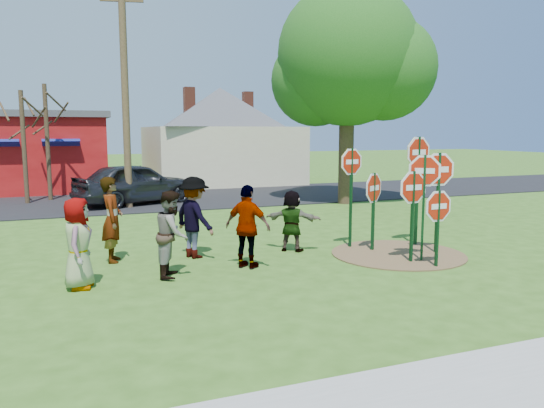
{
  "coord_description": "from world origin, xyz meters",
  "views": [
    {
      "loc": [
        -2.91,
        -11.55,
        2.96
      ],
      "look_at": [
        1.95,
        0.85,
        1.13
      ],
      "focal_mm": 35.0,
      "sensor_mm": 36.0,
      "label": 1
    }
  ],
  "objects_px": {
    "stop_sign_a": "(413,196)",
    "stop_sign_d": "(418,163)",
    "person_a": "(78,243)",
    "suv": "(136,183)",
    "person_b": "(112,220)",
    "stop_sign_b": "(351,172)",
    "utility_pole": "(125,86)",
    "stop_sign_c": "(424,183)",
    "leafy_tree": "(351,63)"
  },
  "relations": [
    {
      "from": "utility_pole",
      "to": "leafy_tree",
      "type": "distance_m",
      "value": 8.89
    },
    {
      "from": "person_a",
      "to": "suv",
      "type": "xyz_separation_m",
      "value": [
        2.49,
        11.47,
        0.01
      ]
    },
    {
      "from": "stop_sign_a",
      "to": "person_b",
      "type": "xyz_separation_m",
      "value": [
        -6.28,
        2.56,
        -0.55
      ]
    },
    {
      "from": "suv",
      "to": "stop_sign_a",
      "type": "bearing_deg",
      "value": -179.77
    },
    {
      "from": "stop_sign_d",
      "to": "person_a",
      "type": "bearing_deg",
      "value": 175.1
    },
    {
      "from": "person_b",
      "to": "utility_pole",
      "type": "xyz_separation_m",
      "value": [
        1.32,
        8.62,
        3.67
      ]
    },
    {
      "from": "stop_sign_d",
      "to": "utility_pole",
      "type": "relative_size",
      "value": 0.34
    },
    {
      "from": "suv",
      "to": "utility_pole",
      "type": "distance_m",
      "value": 3.89
    },
    {
      "from": "stop_sign_d",
      "to": "person_a",
      "type": "distance_m",
      "value": 8.44
    },
    {
      "from": "stop_sign_a",
      "to": "person_b",
      "type": "distance_m",
      "value": 6.81
    },
    {
      "from": "stop_sign_b",
      "to": "leafy_tree",
      "type": "bearing_deg",
      "value": 48.58
    },
    {
      "from": "stop_sign_d",
      "to": "suv",
      "type": "relative_size",
      "value": 0.61
    },
    {
      "from": "suv",
      "to": "person_a",
      "type": "bearing_deg",
      "value": 147.25
    },
    {
      "from": "stop_sign_b",
      "to": "person_a",
      "type": "xyz_separation_m",
      "value": [
        -6.55,
        -1.23,
        -1.07
      ]
    },
    {
      "from": "stop_sign_a",
      "to": "person_a",
      "type": "distance_m",
      "value": 7.12
    },
    {
      "from": "person_b",
      "to": "suv",
      "type": "bearing_deg",
      "value": -1.38
    },
    {
      "from": "person_b",
      "to": "leafy_tree",
      "type": "bearing_deg",
      "value": -47.01
    },
    {
      "from": "stop_sign_a",
      "to": "suv",
      "type": "bearing_deg",
      "value": 105.69
    },
    {
      "from": "stop_sign_b",
      "to": "person_b",
      "type": "xyz_separation_m",
      "value": [
        -5.77,
        0.71,
        -0.97
      ]
    },
    {
      "from": "stop_sign_d",
      "to": "person_a",
      "type": "xyz_separation_m",
      "value": [
        -8.3,
        -0.88,
        -1.29
      ]
    },
    {
      "from": "stop_sign_c",
      "to": "utility_pole",
      "type": "bearing_deg",
      "value": 148.08
    },
    {
      "from": "person_a",
      "to": "person_b",
      "type": "xyz_separation_m",
      "value": [
        0.78,
        1.93,
        0.11
      ]
    },
    {
      "from": "stop_sign_a",
      "to": "utility_pole",
      "type": "relative_size",
      "value": 0.25
    },
    {
      "from": "stop_sign_b",
      "to": "suv",
      "type": "distance_m",
      "value": 11.07
    },
    {
      "from": "stop_sign_b",
      "to": "stop_sign_c",
      "type": "bearing_deg",
      "value": -78.06
    },
    {
      "from": "stop_sign_a",
      "to": "suv",
      "type": "xyz_separation_m",
      "value": [
        -4.58,
        12.09,
        -0.65
      ]
    },
    {
      "from": "person_a",
      "to": "leafy_tree",
      "type": "relative_size",
      "value": 0.2
    },
    {
      "from": "stop_sign_c",
      "to": "stop_sign_d",
      "type": "bearing_deg",
      "value": 90.92
    },
    {
      "from": "person_a",
      "to": "utility_pole",
      "type": "height_order",
      "value": "utility_pole"
    },
    {
      "from": "stop_sign_b",
      "to": "stop_sign_d",
      "type": "bearing_deg",
      "value": -23.46
    },
    {
      "from": "utility_pole",
      "to": "stop_sign_c",
      "type": "bearing_deg",
      "value": -64.75
    },
    {
      "from": "stop_sign_a",
      "to": "person_a",
      "type": "relative_size",
      "value": 1.28
    },
    {
      "from": "stop_sign_d",
      "to": "leafy_tree",
      "type": "relative_size",
      "value": 0.34
    },
    {
      "from": "stop_sign_b",
      "to": "leafy_tree",
      "type": "xyz_separation_m",
      "value": [
        4.19,
        7.48,
        3.73
      ]
    },
    {
      "from": "stop_sign_a",
      "to": "suv",
      "type": "height_order",
      "value": "stop_sign_a"
    },
    {
      "from": "stop_sign_a",
      "to": "person_a",
      "type": "bearing_deg",
      "value": 169.86
    },
    {
      "from": "person_b",
      "to": "utility_pole",
      "type": "bearing_deg",
      "value": 0.02
    },
    {
      "from": "stop_sign_a",
      "to": "leafy_tree",
      "type": "xyz_separation_m",
      "value": [
        3.67,
        9.34,
        4.14
      ]
    },
    {
      "from": "stop_sign_a",
      "to": "stop_sign_d",
      "type": "distance_m",
      "value": 2.04
    },
    {
      "from": "stop_sign_d",
      "to": "person_b",
      "type": "relative_size",
      "value": 1.53
    },
    {
      "from": "stop_sign_c",
      "to": "person_a",
      "type": "relative_size",
      "value": 1.48
    },
    {
      "from": "suv",
      "to": "stop_sign_d",
      "type": "bearing_deg",
      "value": -171.75
    },
    {
      "from": "person_b",
      "to": "suv",
      "type": "height_order",
      "value": "person_b"
    },
    {
      "from": "stop_sign_c",
      "to": "stop_sign_b",
      "type": "bearing_deg",
      "value": 146.94
    },
    {
      "from": "suv",
      "to": "utility_pole",
      "type": "height_order",
      "value": "utility_pole"
    },
    {
      "from": "person_a",
      "to": "leafy_tree",
      "type": "xyz_separation_m",
      "value": [
        10.74,
        8.71,
        4.8
      ]
    },
    {
      "from": "stop_sign_a",
      "to": "stop_sign_b",
      "type": "relative_size",
      "value": 0.83
    },
    {
      "from": "person_b",
      "to": "leafy_tree",
      "type": "xyz_separation_m",
      "value": [
        9.96,
        6.78,
        4.69
      ]
    },
    {
      "from": "person_a",
      "to": "person_b",
      "type": "relative_size",
      "value": 0.89
    },
    {
      "from": "stop_sign_d",
      "to": "suv",
      "type": "xyz_separation_m",
      "value": [
        -5.81,
        10.59,
        -1.28
      ]
    }
  ]
}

